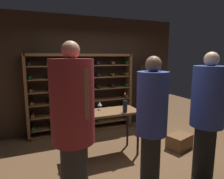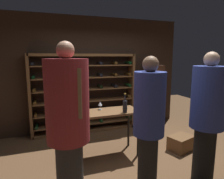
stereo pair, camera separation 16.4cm
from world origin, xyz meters
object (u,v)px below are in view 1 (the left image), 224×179
object	(u,v)px
person_host_in_suit	(73,122)
wine_crate	(179,142)
person_bystander_red_print	(152,118)
wine_rack	(82,94)
person_guest_blue_shirt	(207,111)
wine_bottle_amber_reserve	(125,106)
wine_glass_stemmed_center	(84,108)
wine_glass_stemmed_right	(100,104)
tasting_table	(105,117)
display_cabinet	(149,95)
wine_bottle_green_slim	(76,107)

from	to	relation	value
person_host_in_suit	wine_crate	distance (m)	2.60
person_bystander_red_print	person_host_in_suit	xyz separation A→B (m)	(-1.07, -0.02, 0.09)
wine_rack	person_guest_blue_shirt	size ratio (longest dim) A/B	1.33
wine_bottle_amber_reserve	wine_glass_stemmed_center	xyz separation A→B (m)	(-0.72, 0.12, -0.01)
wine_glass_stemmed_center	wine_glass_stemmed_right	distance (m)	0.42
wine_rack	tasting_table	xyz separation A→B (m)	(0.11, -1.33, -0.21)
person_bystander_red_print	wine_crate	world-z (taller)	person_bystander_red_print
wine_rack	display_cabinet	size ratio (longest dim) A/B	1.56
display_cabinet	wine_bottle_amber_reserve	bearing A→B (deg)	-135.70
person_bystander_red_print	person_host_in_suit	distance (m)	1.07
person_guest_blue_shirt	tasting_table	bearing A→B (deg)	-30.90
display_cabinet	wine_glass_stemmed_center	bearing A→B (deg)	-149.70
tasting_table	display_cabinet	size ratio (longest dim) A/B	0.76
person_bystander_red_print	wine_glass_stemmed_right	distance (m)	1.28
wine_bottle_green_slim	wine_glass_stemmed_center	xyz separation A→B (m)	(0.11, -0.12, -0.01)
wine_crate	wine_glass_stemmed_right	xyz separation A→B (m)	(-1.54, 0.45, 0.82)
wine_glass_stemmed_center	display_cabinet	bearing A→B (deg)	30.30
wine_crate	person_host_in_suit	bearing A→B (deg)	-160.59
wine_bottle_green_slim	person_guest_blue_shirt	bearing A→B (deg)	-36.52
wine_bottle_amber_reserve	wine_glass_stemmed_center	distance (m)	0.73
wine_bottle_green_slim	wine_glass_stemmed_right	bearing A→B (deg)	11.36
wine_crate	wine_glass_stemmed_center	size ratio (longest dim) A/B	3.10
person_bystander_red_print	display_cabinet	bearing A→B (deg)	166.60
wine_bottle_amber_reserve	wine_glass_stemmed_center	size ratio (longest dim) A/B	2.26
wine_crate	display_cabinet	distance (m)	1.63
display_cabinet	wine_glass_stemmed_right	world-z (taller)	display_cabinet
wine_glass_stemmed_center	wine_crate	bearing A→B (deg)	-7.14
display_cabinet	wine_bottle_green_slim	world-z (taller)	display_cabinet
person_bystander_red_print	wine_bottle_amber_reserve	world-z (taller)	person_bystander_red_print
wine_rack	wine_glass_stemmed_center	distance (m)	1.43
person_host_in_suit	wine_bottle_amber_reserve	size ratio (longest dim) A/B	5.73
wine_glass_stemmed_right	wine_bottle_amber_reserve	bearing A→B (deg)	-42.70
wine_bottle_green_slim	wine_bottle_amber_reserve	bearing A→B (deg)	-16.13
wine_rack	wine_bottle_green_slim	bearing A→B (deg)	-107.79
person_bystander_red_print	wine_glass_stemmed_center	distance (m)	1.23
wine_rack	person_host_in_suit	size ratio (longest dim) A/B	1.26
wine_bottle_green_slim	wine_glass_stemmed_right	size ratio (longest dim) A/B	2.27
wine_crate	person_guest_blue_shirt	bearing A→B (deg)	-109.78
tasting_table	wine_rack	bearing A→B (deg)	94.86
wine_crate	wine_glass_stemmed_right	bearing A→B (deg)	163.60
person_guest_blue_shirt	person_bystander_red_print	xyz separation A→B (m)	(-0.89, 0.11, -0.03)
person_guest_blue_shirt	wine_glass_stemmed_center	size ratio (longest dim) A/B	12.30
person_guest_blue_shirt	wine_crate	distance (m)	1.31
display_cabinet	person_host_in_suit	bearing A→B (deg)	-137.62
tasting_table	display_cabinet	distance (m)	2.07
wine_rack	wine_bottle_amber_reserve	bearing A→B (deg)	-74.36
wine_bottle_green_slim	tasting_table	bearing A→B (deg)	-6.10
wine_bottle_green_slim	wine_glass_stemmed_center	distance (m)	0.16
wine_crate	wine_glass_stemmed_center	world-z (taller)	wine_glass_stemmed_center
wine_bottle_amber_reserve	wine_glass_stemmed_right	distance (m)	0.50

